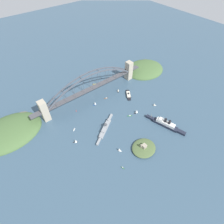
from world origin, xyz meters
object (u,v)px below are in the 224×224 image
Objects in this scene: harbor_arch_bridge at (91,88)px; fort_island_mid_harbor at (144,148)px; small_boat_4 at (154,104)px; small_boat_9 at (76,141)px; small_boat_0 at (74,130)px; small_boat_3 at (137,111)px; seaplane_taxiing_near_bridge at (94,85)px; small_boat_1 at (118,90)px; naval_cruiser at (105,128)px; channel_marker_buoy at (76,111)px; small_boat_2 at (119,149)px; small_boat_6 at (95,103)px; small_boat_5 at (106,98)px; harbor_ferry_steamer at (128,95)px; ocean_liner at (165,124)px; small_boat_8 at (130,116)px; small_boat_7 at (123,168)px.

fort_island_mid_harbor is at bearing 87.37° from harbor_arch_bridge.
small_boat_4 is 201.41m from small_boat_9.
small_boat_0 is 144.73m from small_boat_3.
small_boat_1 reaches higher than seaplane_taxiing_near_bridge.
channel_marker_buoy is at bearing -76.19° from naval_cruiser.
small_boat_6 is (-36.21, -132.94, -0.05)m from small_boat_2.
small_boat_3 reaches higher than small_boat_5.
naval_cruiser is 2.08× the size of harbor_ferry_steamer.
small_boat_6 is at bearing -16.34° from harbor_ferry_steamer.
small_boat_4 is (-186.58, 55.56, 3.06)m from small_boat_0.
fort_island_mid_harbor is (77.66, 12.28, -2.07)m from ocean_liner.
harbor_ferry_steamer is 88.49m from small_boat_6.
small_boat_2 reaches higher than small_boat_6.
small_boat_5 is (-112.13, -36.36, -0.13)m from small_boat_0.
small_boat_1 is 99.38m from small_boat_4.
ocean_liner is at bearing 107.55° from small_boat_5.
naval_cruiser is 8.95× the size of small_boat_4.
small_boat_9 is (103.07, 93.64, -23.51)m from harbor_arch_bridge.
small_boat_1 is 121.20m from channel_marker_buoy.
small_boat_5 is 0.99× the size of small_boat_8.
naval_cruiser is 86.47m from channel_marker_buoy.
naval_cruiser is at bearing 171.61° from small_boat_9.
small_boat_6 is 172.59m from small_boat_7.
small_boat_5 is 34.08m from small_boat_6.
small_boat_3 is at bearing -143.86° from small_boat_7.
ocean_liner is 122.13m from harbor_ferry_steamer.
small_boat_1 is 0.92× the size of small_boat_3.
small_boat_3 is 1.27× the size of small_boat_4.
small_boat_4 is 1.16× the size of small_boat_7.
small_boat_4 reaches higher than small_boat_5.
small_boat_3 is 100.37m from small_boat_6.
harbor_ferry_steamer is at bearing -129.82° from small_boat_8.
small_boat_5 is 1.07× the size of small_boat_9.
channel_marker_buoy is at bearing -3.40° from small_boat_1.
small_boat_2 is (-42.05, 97.72, 3.54)m from small_boat_0.
small_boat_0 is (89.96, 64.28, -27.04)m from harbor_arch_bridge.
harbor_arch_bridge is at bearing -22.98° from small_boat_1.
harbor_arch_bridge is 170.57m from small_boat_2.
harbor_ferry_steamer is 157.28m from fort_island_mid_harbor.
harbor_ferry_steamer is 70.40m from small_boat_8.
small_boat_3 is at bearing -151.49° from small_boat_2.
small_boat_7 is (139.06, 138.95, -1.45)m from harbor_ferry_steamer.
fort_island_mid_harbor is at bearing 54.37° from small_boat_3.
small_boat_7 is (94.33, 226.29, -0.89)m from seaplane_taxiing_near_bridge.
small_boat_7 reaches higher than small_boat_5.
small_boat_9 is (125.24, 65.72, 3.66)m from small_boat_5.
channel_marker_buoy is (86.55, -88.70, 0.38)m from small_boat_8.
fort_island_mid_harbor is 224.73m from seaplane_taxiing_near_bridge.
small_boat_4 is at bearing -163.74° from small_boat_2.
naval_cruiser reaches higher than small_boat_3.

